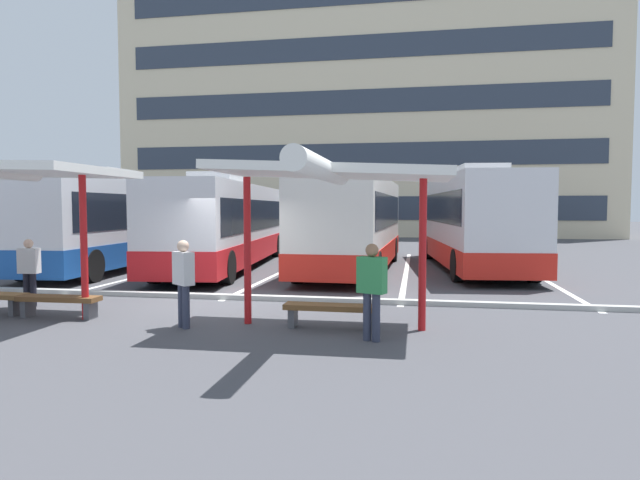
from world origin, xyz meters
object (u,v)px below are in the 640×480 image
(coach_bus_3, at_px, (472,222))
(waiting_shelter_0, at_px, (4,173))
(coach_bus_1, at_px, (228,226))
(waiting_shelter_1, at_px, (330,175))
(coach_bus_0, at_px, (125,223))
(bench_2, at_px, (331,310))
(waiting_passenger_3, at_px, (372,285))
(bench_1, at_px, (59,302))
(coach_bus_2, at_px, (354,224))
(waiting_passenger_1, at_px, (183,277))
(waiting_passenger_0, at_px, (29,268))

(coach_bus_3, height_order, waiting_shelter_0, coach_bus_3)
(coach_bus_1, relative_size, coach_bus_3, 1.15)
(waiting_shelter_1, bearing_deg, coach_bus_1, 119.38)
(coach_bus_0, distance_m, bench_2, 13.16)
(waiting_shelter_1, bearing_deg, waiting_passenger_3, -40.68)
(waiting_shelter_1, distance_m, bench_2, 2.51)
(coach_bus_0, distance_m, waiting_shelter_1, 13.23)
(coach_bus_0, relative_size, waiting_shelter_0, 2.44)
(coach_bus_3, distance_m, waiting_shelter_1, 11.43)
(coach_bus_0, xyz_separation_m, waiting_passenger_3, (10.22, -9.94, -0.71))
(coach_bus_1, distance_m, bench_1, 9.65)
(waiting_shelter_0, bearing_deg, waiting_passenger_3, -3.78)
(coach_bus_1, xyz_separation_m, bench_2, (5.44, -9.54, -1.23))
(coach_bus_3, relative_size, waiting_shelter_1, 2.39)
(waiting_shelter_0, bearing_deg, coach_bus_2, 58.62)
(waiting_passenger_1, height_order, waiting_passenger_3, waiting_passenger_3)
(coach_bus_1, distance_m, bench_2, 11.05)
(coach_bus_2, xyz_separation_m, coach_bus_3, (4.21, 1.39, 0.05))
(waiting_shelter_0, distance_m, waiting_passenger_1, 4.30)
(coach_bus_1, relative_size, waiting_passenger_0, 8.01)
(bench_2, height_order, waiting_passenger_0, waiting_passenger_0)
(coach_bus_1, relative_size, bench_1, 7.23)
(coach_bus_1, distance_m, waiting_shelter_1, 11.16)
(bench_1, bearing_deg, waiting_shelter_1, -0.90)
(waiting_shelter_1, bearing_deg, waiting_passenger_1, -173.12)
(coach_bus_2, distance_m, waiting_passenger_3, 10.25)
(coach_bus_3, bearing_deg, waiting_shelter_1, -108.21)
(coach_bus_1, relative_size, bench_2, 6.95)
(coach_bus_1, xyz_separation_m, waiting_shelter_0, (-1.09, -9.88, 1.37))
(coach_bus_1, height_order, waiting_shelter_0, coach_bus_1)
(bench_1, bearing_deg, coach_bus_2, 61.93)
(coach_bus_1, height_order, waiting_passenger_1, coach_bus_1)
(coach_bus_0, xyz_separation_m, coach_bus_1, (3.96, 0.43, -0.09))
(waiting_shelter_1, distance_m, waiting_passenger_1, 3.33)
(coach_bus_0, bearing_deg, waiting_shelter_0, -73.13)
(coach_bus_0, xyz_separation_m, waiting_passenger_0, (2.30, -8.13, -0.79))
(coach_bus_0, bearing_deg, coach_bus_1, 6.19)
(bench_2, distance_m, waiting_passenger_0, 7.18)
(coach_bus_1, bearing_deg, waiting_passenger_1, -74.79)
(coach_bus_2, relative_size, waiting_passenger_3, 6.37)
(waiting_shelter_0, bearing_deg, waiting_shelter_1, 1.91)
(bench_2, bearing_deg, coach_bus_2, 94.05)
(coach_bus_1, distance_m, coach_bus_3, 9.07)
(coach_bus_3, distance_m, waiting_passenger_1, 12.81)
(coach_bus_2, height_order, bench_1, coach_bus_2)
(coach_bus_3, xyz_separation_m, bench_2, (-3.56, -10.69, -1.38))
(coach_bus_2, bearing_deg, coach_bus_1, 177.05)
(coach_bus_1, height_order, waiting_passenger_3, coach_bus_1)
(coach_bus_3, xyz_separation_m, waiting_shelter_1, (-3.56, -10.81, 1.13))
(waiting_passenger_0, bearing_deg, bench_1, -34.62)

